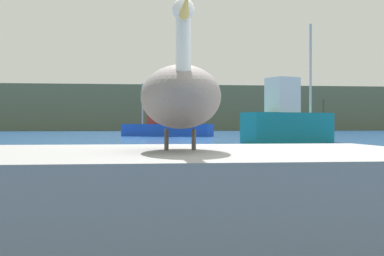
% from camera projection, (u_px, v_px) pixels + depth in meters
% --- Properties ---
extents(ground_plane, '(260.00, 260.00, 0.00)m').
position_uv_depth(ground_plane, '(353.00, 247.00, 3.64)').
color(ground_plane, '#194C93').
extents(hillside_backdrop, '(140.00, 12.31, 6.64)m').
position_uv_depth(hillside_backdrop, '(145.00, 109.00, 77.79)').
color(hillside_backdrop, '#5B664C').
rests_on(hillside_backdrop, ground).
extents(pier_dock, '(3.36, 2.17, 0.72)m').
position_uv_depth(pier_dock, '(180.00, 204.00, 3.34)').
color(pier_dock, gray).
rests_on(pier_dock, ground).
extents(pelican, '(0.58, 1.31, 0.93)m').
position_uv_depth(pelican, '(181.00, 96.00, 3.32)').
color(pelican, slate).
rests_on(pelican, pier_dock).
extents(fishing_boat_teal, '(4.90, 2.98, 5.95)m').
position_uv_depth(fishing_boat_teal, '(287.00, 120.00, 24.46)').
color(fishing_boat_teal, teal).
rests_on(fishing_boat_teal, ground).
extents(fishing_boat_blue, '(7.01, 4.38, 4.06)m').
position_uv_depth(fishing_boat_blue, '(167.00, 127.00, 37.93)').
color(fishing_boat_blue, blue).
rests_on(fishing_boat_blue, ground).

